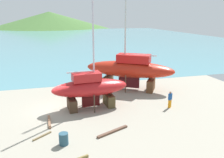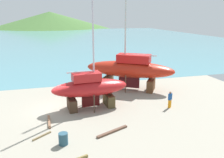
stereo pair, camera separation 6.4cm
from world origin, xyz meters
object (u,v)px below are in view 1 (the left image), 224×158
at_px(sailboat_small_center, 90,88).
at_px(worker, 170,99).
at_px(barrel_rust_mid, 64,139).
at_px(sailboat_mid_port, 129,69).

bearing_deg(sailboat_small_center, worker, -18.78).
distance_m(sailboat_small_center, barrel_rust_mid, 7.08).
xyz_separation_m(sailboat_small_center, worker, (7.31, -2.03, -1.14)).
distance_m(sailboat_mid_port, sailboat_small_center, 7.35).
bearing_deg(barrel_rust_mid, sailboat_mid_port, 51.62).
relative_size(worker, barrel_rust_mid, 1.92).
height_order(sailboat_small_center, worker, sailboat_small_center).
bearing_deg(worker, barrel_rust_mid, -107.26).
bearing_deg(barrel_rust_mid, worker, 21.88).
bearing_deg(worker, sailboat_small_center, -144.68).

